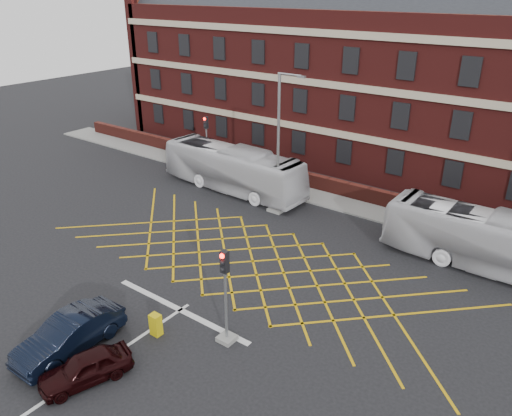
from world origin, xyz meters
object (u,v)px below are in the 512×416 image
Objects in this scene: car_navy at (69,334)px; traffic_light_near at (226,305)px; direction_signs at (185,149)px; bus_right at (495,243)px; traffic_light_far at (207,148)px; street_lamp at (279,167)px; utility_cabinet at (156,325)px; car_maroon at (86,368)px; bus_left at (233,169)px.

car_navy is 1.08× the size of traffic_light_near.
bus_right is at bearing -5.47° from direction_signs.
car_navy is 22.20m from traffic_light_far.
traffic_light_near is 13.40m from street_lamp.
direction_signs is (-24.21, 2.32, -0.19)m from bus_right.
utility_cabinet is (14.20, -16.45, -0.88)m from direction_signs.
street_lamp reaches higher than traffic_light_far.
bus_right is 2.64× the size of traffic_light_far.
traffic_light_near is at bearing 149.66° from bus_right.
utility_cabinet is at bearing -150.86° from traffic_light_near.
traffic_light_near reaches higher than car_navy.
bus_right is 20.76m from car_navy.
street_lamp is (-2.96, 16.97, 2.48)m from car_maroon.
bus_left is 18.35m from car_navy.
car_navy is at bearing -86.51° from street_lamp.
utility_cabinet is (-2.66, -1.48, -1.27)m from traffic_light_near.
bus_right reaches higher than car_navy.
traffic_light_near is 1.94× the size of direction_signs.
traffic_light_far is 2.04m from direction_signs.
bus_left reaches higher than utility_cabinet.
car_navy reaches higher than utility_cabinet.
traffic_light_far is 0.48× the size of street_lamp.
bus_left is at bearing 106.37° from car_navy.
traffic_light_near is at bearing -64.69° from street_lamp.
traffic_light_near is 1.00× the size of traffic_light_far.
bus_right is at bearing 59.83° from traffic_light_near.
street_lamp reaches higher than car_navy.
bus_left is 2.69× the size of traffic_light_far.
direction_signs is at bearing 120.60° from car_navy.
bus_left is 2.69× the size of traffic_light_near.
street_lamp is (4.70, -1.13, 1.46)m from bus_left.
bus_left is 1.02× the size of bus_right.
traffic_light_far is at bearing 115.67° from car_navy.
traffic_light_near is (4.71, 4.23, 1.00)m from car_navy.
bus_left is at bearing -26.68° from traffic_light_far.
street_lamp is (-5.70, 12.06, 1.30)m from traffic_light_near.
traffic_light_near is (-7.35, -12.65, 0.19)m from bus_right.
car_navy is at bearing -138.07° from traffic_light_near.
traffic_light_near reaches higher than bus_left.
bus_right is 22.45m from traffic_light_far.
bus_left is at bearing -15.36° from direction_signs.
traffic_light_far is (-14.92, 15.46, 0.00)m from traffic_light_near.
car_maroon is 23.76m from traffic_light_far.
bus_right is at bearing -89.03° from bus_left.
car_navy is 2.10× the size of direction_signs.
traffic_light_near and traffic_light_far have the same top height.
street_lamp is 8.99× the size of utility_cabinet.
bus_left is 2.49× the size of car_navy.
bus_left is at bearing 128.27° from traffic_light_near.
traffic_light_far is 20.95m from utility_cabinet.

